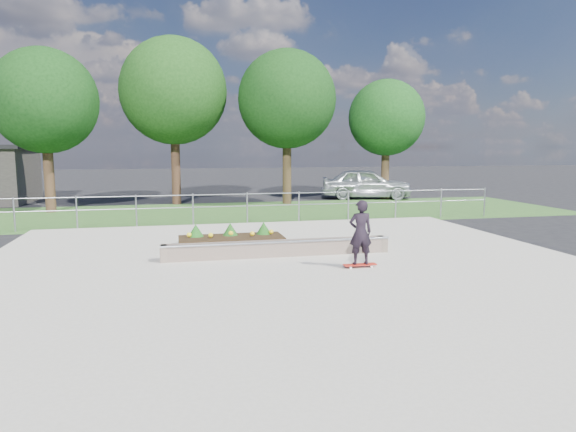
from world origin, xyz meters
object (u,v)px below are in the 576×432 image
at_px(grind_ledge, 278,248).
at_px(parked_car, 366,184).
at_px(skateboarder, 360,233).
at_px(planter_bed, 231,238).

xyz_separation_m(grind_ledge, parked_car, (8.00, 14.13, 0.59)).
relative_size(grind_ledge, skateboarder, 3.73).
bearing_deg(skateboarder, parked_car, 68.06).
distance_m(grind_ledge, parked_car, 16.25).
relative_size(grind_ledge, parked_car, 1.20).
relative_size(planter_bed, skateboarder, 1.87).
bearing_deg(grind_ledge, skateboarder, -46.46).
bearing_deg(skateboarder, grind_ledge, 133.54).
distance_m(grind_ledge, planter_bed, 2.09).
bearing_deg(parked_car, skateboarder, 174.28).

